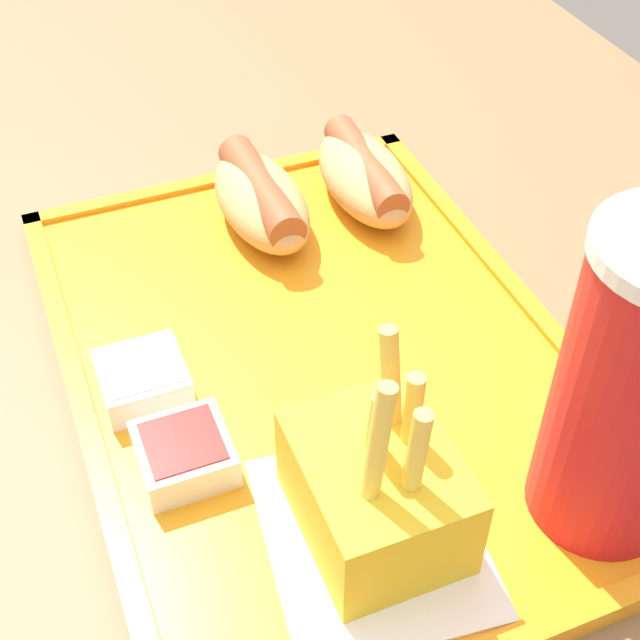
{
  "coord_description": "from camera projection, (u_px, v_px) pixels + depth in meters",
  "views": [
    {
      "loc": [
        0.39,
        -0.13,
        1.15
      ],
      "look_at": [
        0.04,
        0.01,
        0.8
      ],
      "focal_mm": 50.0,
      "sensor_mm": 36.0,
      "label": 1
    }
  ],
  "objects": [
    {
      "name": "dining_table",
      "position": [
        291.0,
        626.0,
        0.82
      ],
      "size": [
        1.23,
        0.86,
        0.76
      ],
      "color": "brown",
      "rests_on": "ground_plane"
    },
    {
      "name": "food_tray",
      "position": [
        320.0,
        362.0,
        0.53
      ],
      "size": [
        0.41,
        0.29,
        0.01
      ],
      "color": "orange",
      "rests_on": "dining_table"
    },
    {
      "name": "paper_napkin",
      "position": [
        372.0,
        536.0,
        0.44
      ],
      "size": [
        0.13,
        0.12,
        0.0
      ],
      "color": "white",
      "rests_on": "food_tray"
    },
    {
      "name": "soda_cup",
      "position": [
        635.0,
        389.0,
        0.4
      ],
      "size": [
        0.07,
        0.07,
        0.2
      ],
      "color": "red",
      "rests_on": "food_tray"
    },
    {
      "name": "hot_dog_far",
      "position": [
        364.0,
        175.0,
        0.63
      ],
      "size": [
        0.12,
        0.06,
        0.04
      ],
      "color": "tan",
      "rests_on": "food_tray"
    },
    {
      "name": "hot_dog_near",
      "position": [
        261.0,
        198.0,
        0.61
      ],
      "size": [
        0.12,
        0.06,
        0.04
      ],
      "color": "tan",
      "rests_on": "food_tray"
    },
    {
      "name": "fries_carton",
      "position": [
        377.0,
        488.0,
        0.42
      ],
      "size": [
        0.09,
        0.07,
        0.12
      ],
      "color": "gold",
      "rests_on": "food_tray"
    },
    {
      "name": "sauce_cup_mayo",
      "position": [
        143.0,
        378.0,
        0.5
      ],
      "size": [
        0.05,
        0.05,
        0.02
      ],
      "color": "silver",
      "rests_on": "food_tray"
    },
    {
      "name": "sauce_cup_ketchup",
      "position": [
        184.0,
        453.0,
        0.46
      ],
      "size": [
        0.05,
        0.05,
        0.02
      ],
      "color": "silver",
      "rests_on": "food_tray"
    }
  ]
}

